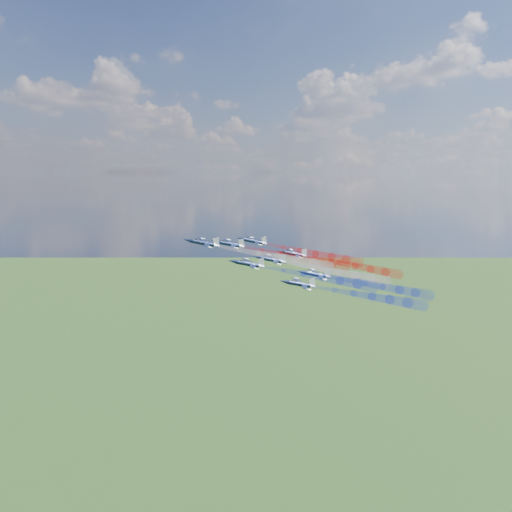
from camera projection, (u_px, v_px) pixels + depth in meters
jet_lead at (203, 243)px, 155.81m from camera, size 13.51×11.99×6.81m
trail_lead at (278, 257)px, 164.79m from camera, size 36.40×15.35×12.56m
jet_inner_left at (248, 264)px, 151.38m from camera, size 13.51×11.99×6.81m
trail_inner_left at (322, 277)px, 160.36m from camera, size 36.40×15.35×12.56m
jet_inner_right at (229, 244)px, 166.92m from camera, size 13.51×11.99×6.81m
trail_inner_right at (298, 257)px, 175.89m from camera, size 36.40×15.35×12.56m
jet_outer_left at (299, 284)px, 147.39m from camera, size 13.51×11.99×6.81m
trail_outer_left at (372, 297)px, 156.37m from camera, size 36.40×15.35×12.56m
jet_center_third at (271, 260)px, 163.19m from camera, size 13.51×11.99×6.81m
trail_center_third at (339, 272)px, 172.17m from camera, size 36.40×15.35×12.56m
jet_outer_right at (253, 241)px, 180.65m from camera, size 13.51×11.99×6.81m
trail_outer_right at (315, 254)px, 189.63m from camera, size 36.40×15.35×12.56m
jet_rear_left at (315, 275)px, 159.29m from camera, size 13.51×11.99×6.81m
trail_rear_left at (383, 287)px, 168.27m from camera, size 36.40×15.35×12.56m
jet_rear_right at (293, 254)px, 176.19m from camera, size 13.51×11.99×6.81m
trail_rear_right at (355, 266)px, 185.17m from camera, size 36.40×15.35×12.56m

